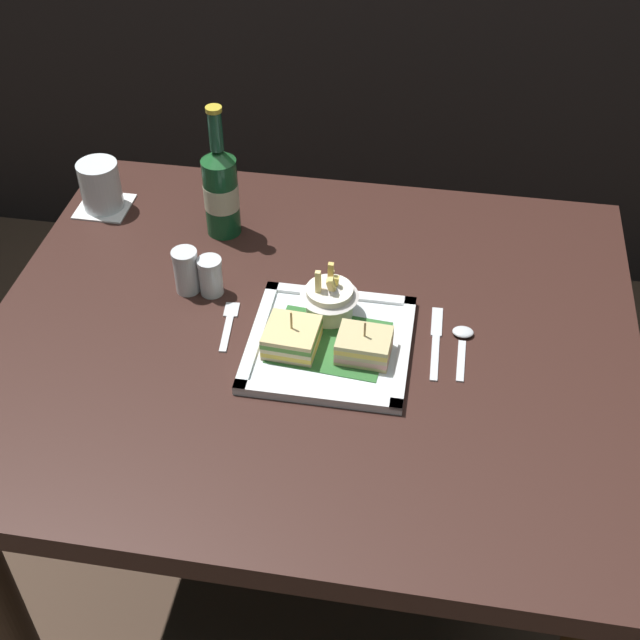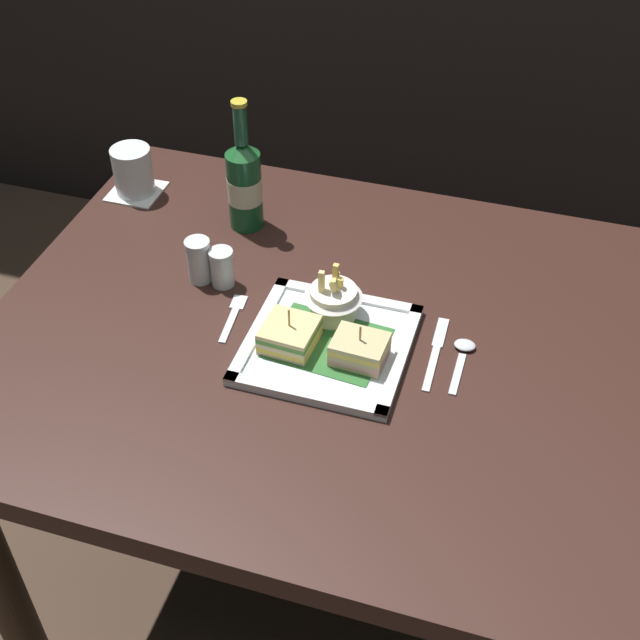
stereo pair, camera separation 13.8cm
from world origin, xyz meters
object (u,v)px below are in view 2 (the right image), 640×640
Objects in this scene: sandwich_half_right at (360,350)px; pepper_shaker at (222,270)px; fork at (233,315)px; spoon at (463,352)px; knife at (436,350)px; beer_bottle at (244,183)px; water_glass at (133,174)px; square_plate at (328,345)px; sandwich_half_left at (290,335)px; dining_table at (313,376)px; fries_cup at (333,297)px; salt_shaker at (199,263)px.

sandwich_half_right is 1.23× the size of pepper_shaker.
spoon reaches higher than fork.
sandwich_half_right reaches higher than knife.
fork is at bearing -57.17° from pepper_shaker.
spoon is at bearing -7.08° from pepper_shaker.
beer_bottle is at bearing 97.59° from pepper_shaker.
sandwich_half_right is 0.71× the size of fork.
water_glass is at bearing 159.06° from spoon.
square_plate reaches higher than knife.
sandwich_half_left reaches higher than pepper_shaker.
square_plate is 0.18m from fork.
pepper_shaker is at bearing 160.17° from dining_table.
dining_table is 6.18× the size of knife.
sandwich_half_left is 1.23× the size of pepper_shaker.
knife is (0.42, -0.24, -0.09)m from beer_bottle.
knife is at bearing -8.41° from pepper_shaker.
square_plate is at bearing 160.90° from sandwich_half_right.
water_glass is (-0.46, 0.28, 0.15)m from dining_table.
fries_cup is at bearing 128.04° from sandwich_half_right.
dining_table is 0.23m from knife.
beer_bottle reaches higher than pepper_shaker.
beer_bottle is 0.49m from knife.
knife is 0.04m from spoon.
spoon is (0.71, -0.27, -0.04)m from water_glass.
dining_table is at bearing 149.44° from sandwich_half_right.
beer_bottle reaches higher than spoon.
knife is at bearing 2.49° from dining_table.
square_plate is 0.17m from knife.
square_plate is 0.25m from pepper_shaker.
beer_bottle reaches higher than dining_table.
sandwich_half_left reaches higher than knife.
dining_table is 0.13m from square_plate.
dining_table is at bearing -19.83° from pepper_shaker.
water_glass is at bearing 152.61° from fries_cup.
sandwich_half_left is 1.00× the size of sandwich_half_right.
water_glass reaches higher than pepper_shaker.
salt_shaker is at bearing -180.00° from pepper_shaker.
salt_shaker is at bearing -43.04° from water_glass.
beer_bottle is 2.72× the size of water_glass.
sandwich_half_left is 0.24m from salt_shaker.
pepper_shaker is (0.28, -0.22, -0.01)m from water_glass.
sandwich_half_right is at bearing -51.96° from fries_cup.
fork is (-0.23, 0.05, -0.03)m from sandwich_half_right.
spoon is 1.51× the size of salt_shaker.
fries_cup is 0.55m from water_glass.
fries_cup is at bearing 172.70° from knife.
pepper_shaker is at bearing 122.83° from fork.
sandwich_half_left is 0.92× the size of water_glass.
fries_cup reaches higher than sandwich_half_right.
water_glass reaches higher than dining_table.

